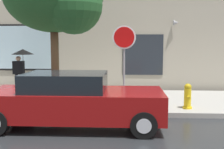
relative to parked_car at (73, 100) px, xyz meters
name	(u,v)px	position (x,y,z in m)	size (l,w,h in m)	color
ground_plane	(57,126)	(-0.44, -0.01, -0.71)	(60.00, 60.00, 0.00)	#282B2D
sidewalk	(77,100)	(-0.44, 2.99, -0.64)	(20.00, 4.00, 0.15)	#A3A099
building_facade	(85,15)	(-0.47, 5.48, 2.77)	(20.00, 0.67, 7.00)	#B2A893
parked_car	(73,100)	(0.00, 0.00, 0.00)	(4.64, 1.88, 1.44)	maroon
fire_hydrant	(188,96)	(3.34, 1.59, -0.17)	(0.30, 0.44, 0.80)	yellow
pedestrian_with_umbrella	(21,58)	(-2.99, 4.17, 0.87)	(0.93, 0.93, 1.82)	black
stop_sign	(124,50)	(1.32, 1.86, 1.30)	(0.76, 0.10, 2.63)	gray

